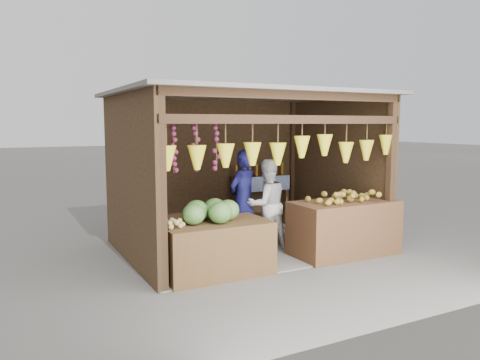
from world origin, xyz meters
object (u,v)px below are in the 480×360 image
vendor_seated (146,209)px  counter_right (344,228)px  woman_standing (266,204)px  counter_left (215,248)px  man_standing (243,200)px

vendor_seated → counter_right: bearing=174.2°
woman_standing → counter_right: bearing=138.8°
counter_right → woman_standing: woman_standing is taller
counter_right → woman_standing: 1.34m
counter_left → counter_right: size_ratio=0.88×
counter_left → counter_right: 2.31m
counter_left → man_standing: (0.99, 1.03, 0.47)m
man_standing → woman_standing: bearing=128.2°
man_standing → woman_standing: (0.36, -0.18, -0.08)m
man_standing → vendor_seated: size_ratio=1.61×
counter_left → vendor_seated: vendor_seated is taller
counter_right → vendor_seated: 3.22m
woman_standing → counter_left: bearing=33.3°
counter_left → man_standing: bearing=46.2°
man_standing → woman_standing: 0.41m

